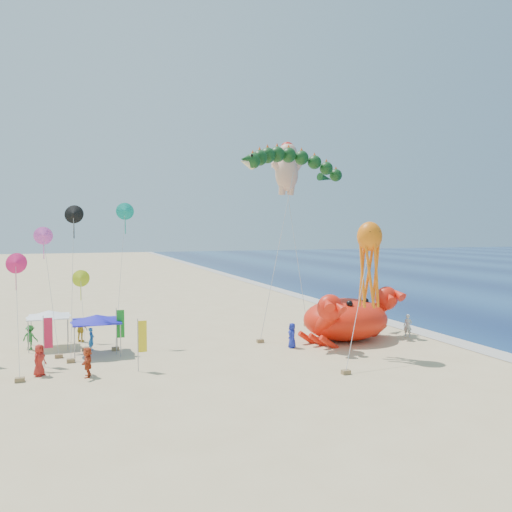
{
  "coord_description": "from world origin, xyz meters",
  "views": [
    {
      "loc": [
        -15.07,
        -33.65,
        8.49
      ],
      "look_at": [
        -2.0,
        2.0,
        6.5
      ],
      "focal_mm": 35.0,
      "sensor_mm": 36.0,
      "label": 1
    }
  ],
  "objects": [
    {
      "name": "ground",
      "position": [
        0.0,
        0.0,
        0.0
      ],
      "size": [
        320.0,
        320.0,
        0.0
      ],
      "primitive_type": "plane",
      "color": "#D1B784",
      "rests_on": "ground"
    },
    {
      "name": "foam_strip",
      "position": [
        12.0,
        0.0,
        0.01
      ],
      "size": [
        320.0,
        320.0,
        0.0
      ],
      "primitive_type": "plane",
      "color": "silver",
      "rests_on": "ground"
    },
    {
      "name": "crab_inflatable",
      "position": [
        4.54,
        -0.36,
        1.75
      ],
      "size": [
        9.08,
        7.7,
        3.98
      ],
      "color": "red",
      "rests_on": "ground"
    },
    {
      "name": "dragon_kite",
      "position": [
        1.56,
        3.37,
        13.62
      ],
      "size": [
        10.74,
        5.65,
        14.81
      ],
      "color": "#0E3513",
      "rests_on": "ground"
    },
    {
      "name": "cherub_kite",
      "position": [
        3.74,
        9.25,
        14.33
      ],
      "size": [
        2.22,
        4.69,
        16.65
      ],
      "color": "#DFA588",
      "rests_on": "ground"
    },
    {
      "name": "octopus_kite",
      "position": [
        3.4,
        -5.17,
        6.62
      ],
      "size": [
        4.66,
        4.09,
        9.04
      ],
      "color": "orange",
      "rests_on": "ground"
    },
    {
      "name": "canopy_blue",
      "position": [
        -13.68,
        1.84,
        2.44
      ],
      "size": [
        3.45,
        3.45,
        2.71
      ],
      "color": "gray",
      "rests_on": "ground"
    },
    {
      "name": "canopy_white",
      "position": [
        -16.84,
        4.95,
        2.44
      ],
      "size": [
        3.06,
        3.06,
        2.71
      ],
      "color": "gray",
      "rests_on": "ground"
    },
    {
      "name": "feather_flags",
      "position": [
        -15.12,
        -0.47,
        2.01
      ],
      "size": [
        9.49,
        4.64,
        3.2
      ],
      "color": "gray",
      "rests_on": "ground"
    },
    {
      "name": "beachgoers",
      "position": [
        -11.63,
        0.53,
        0.89
      ],
      "size": [
        28.82,
        11.03,
        1.85
      ],
      "color": "#B3231C",
      "rests_on": "ground"
    },
    {
      "name": "small_kites",
      "position": [
        -15.26,
        3.51,
        6.98
      ],
      "size": [
        8.42,
        9.37,
        10.56
      ],
      "color": "#0D947D",
      "rests_on": "ground"
    }
  ]
}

